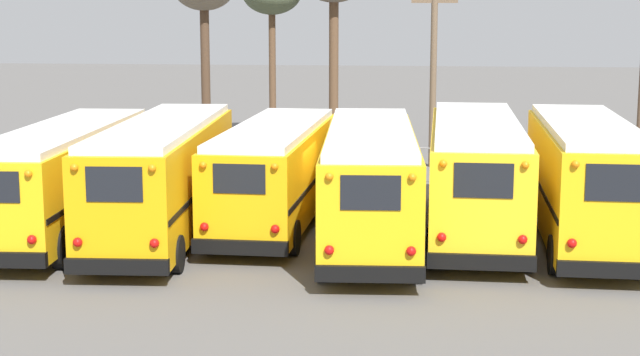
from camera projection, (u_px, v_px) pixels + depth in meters
name	position (u px, v px, depth m)	size (l,w,h in m)	color
ground_plane	(320.00, 235.00, 27.48)	(160.00, 160.00, 0.00)	#5B5956
school_bus_0	(65.00, 175.00, 27.52)	(2.90, 10.59, 3.00)	yellow
school_bus_1	(164.00, 174.00, 27.12)	(2.97, 10.67, 3.19)	#E5A00C
school_bus_2	(275.00, 171.00, 28.48)	(2.70, 9.84, 2.95)	#EAAA0F
school_bus_3	(370.00, 180.00, 26.38)	(3.04, 10.71, 3.12)	yellow
school_bus_4	(475.00, 172.00, 27.32)	(2.68, 10.46, 3.23)	yellow
school_bus_5	(585.00, 178.00, 26.23)	(2.61, 9.57, 3.31)	yellow
utility_pole	(433.00, 69.00, 38.51)	(1.80, 0.26, 7.41)	brown
fence_line	(343.00, 158.00, 34.81)	(22.40, 0.06, 1.42)	#939399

